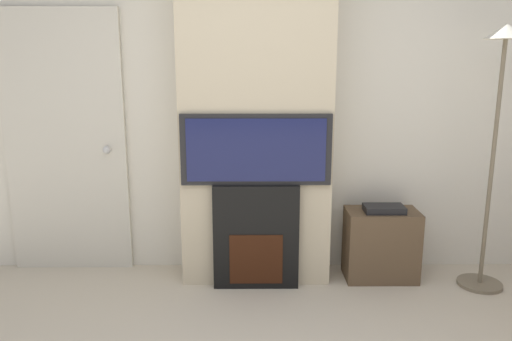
{
  "coord_description": "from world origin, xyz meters",
  "views": [
    {
      "loc": [
        -0.02,
        -1.85,
        1.67
      ],
      "look_at": [
        0.0,
        1.63,
        0.88
      ],
      "focal_mm": 35.0,
      "sensor_mm": 36.0,
      "label": 1
    }
  ],
  "objects_px": {
    "fireplace": "(256,236)",
    "floor_lamp": "(498,106)",
    "television": "(256,150)",
    "media_stand": "(381,244)"
  },
  "relations": [
    {
      "from": "floor_lamp",
      "to": "media_stand",
      "type": "bearing_deg",
      "value": 169.02
    },
    {
      "from": "fireplace",
      "to": "media_stand",
      "type": "height_order",
      "value": "fireplace"
    },
    {
      "from": "fireplace",
      "to": "floor_lamp",
      "type": "height_order",
      "value": "floor_lamp"
    },
    {
      "from": "fireplace",
      "to": "floor_lamp",
      "type": "bearing_deg",
      "value": -0.55
    },
    {
      "from": "television",
      "to": "floor_lamp",
      "type": "distance_m",
      "value": 1.71
    },
    {
      "from": "television",
      "to": "floor_lamp",
      "type": "xyz_separation_m",
      "value": [
        1.68,
        -0.01,
        0.31
      ]
    },
    {
      "from": "television",
      "to": "floor_lamp",
      "type": "relative_size",
      "value": 0.56
    },
    {
      "from": "fireplace",
      "to": "floor_lamp",
      "type": "relative_size",
      "value": 0.41
    },
    {
      "from": "fireplace",
      "to": "media_stand",
      "type": "bearing_deg",
      "value": 7.36
    },
    {
      "from": "fireplace",
      "to": "media_stand",
      "type": "relative_size",
      "value": 1.32
    }
  ]
}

